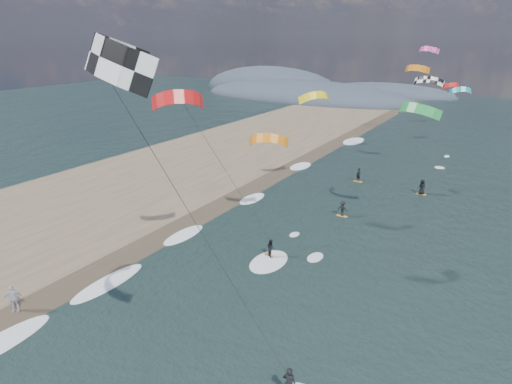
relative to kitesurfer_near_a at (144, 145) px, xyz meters
The scene contains 9 objects.
sand_strip 32.28m from the kitesurfer_near_a, 157.05° to the left, with size 26.00×240.00×0.00m, color brown.
wet_sand_strip 23.23m from the kitesurfer_near_a, 142.64° to the left, with size 3.00×240.00×0.00m, color #382D23.
coastal_hills 120.03m from the kitesurfer_near_a, 113.62° to the left, with size 80.00×41.00×15.00m.
kitesurfer_near_a is the anchor object (origin of this frame).
kitesurfer_near_b 15.50m from the kitesurfer_near_a, 118.73° to the left, with size 6.78×9.02×14.36m.
far_kitesurfers 36.62m from the kitesurfer_near_a, 92.26° to the left, with size 8.71×11.80×1.75m.
bg_kite_field 47.65m from the kitesurfer_near_a, 92.89° to the left, with size 14.47×60.61×7.98m.
shoreline_surf 25.23m from the kitesurfer_near_a, 130.37° to the left, with size 2.40×79.40×0.11m.
beach_walker 20.08m from the kitesurfer_near_a, behind, with size 1.12×0.47×1.92m, color silver.
Camera 1 is at (13.50, -11.24, 17.15)m, focal length 30.00 mm.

